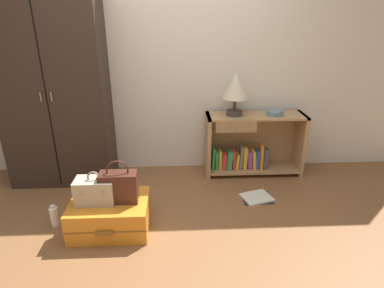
% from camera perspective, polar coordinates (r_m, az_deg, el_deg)
% --- Properties ---
extents(ground_plane, '(9.00, 9.00, 0.00)m').
position_cam_1_polar(ground_plane, '(2.75, -5.11, -17.34)').
color(ground_plane, brown).
extents(back_wall, '(6.40, 0.10, 2.60)m').
position_cam_1_polar(back_wall, '(3.64, -5.02, 15.15)').
color(back_wall, silver).
rests_on(back_wall, ground_plane).
extents(wardrobe, '(1.05, 0.47, 1.99)m').
position_cam_1_polar(wardrobe, '(3.62, -22.94, 8.54)').
color(wardrobe, '#33261E').
rests_on(wardrobe, ground_plane).
extents(bookshelf, '(1.09, 0.35, 0.70)m').
position_cam_1_polar(bookshelf, '(3.76, 10.18, -0.27)').
color(bookshelf, tan).
rests_on(bookshelf, ground_plane).
extents(table_lamp, '(0.28, 0.28, 0.46)m').
position_cam_1_polar(table_lamp, '(3.51, 7.63, 9.74)').
color(table_lamp, '#3D3838').
rests_on(table_lamp, bookshelf).
extents(bowl, '(0.18, 0.18, 0.05)m').
position_cam_1_polar(bowl, '(3.68, 14.25, 5.39)').
color(bowl, slate).
rests_on(bowl, bookshelf).
extents(suitcase_large, '(0.66, 0.51, 0.27)m').
position_cam_1_polar(suitcase_large, '(2.92, -14.10, -11.93)').
color(suitcase_large, orange).
rests_on(suitcase_large, ground_plane).
extents(train_case, '(0.32, 0.20, 0.28)m').
position_cam_1_polar(train_case, '(2.81, -16.59, -7.82)').
color(train_case, '#B7A88E').
rests_on(train_case, suitcase_large).
extents(handbag, '(0.31, 0.14, 0.37)m').
position_cam_1_polar(handbag, '(2.77, -12.68, -7.28)').
color(handbag, '#472319').
rests_on(handbag, suitcase_large).
extents(bottle, '(0.07, 0.07, 0.20)m').
position_cam_1_polar(bottle, '(3.13, -22.95, -11.58)').
color(bottle, white).
rests_on(bottle, ground_plane).
extents(open_book_on_floor, '(0.34, 0.30, 0.02)m').
position_cam_1_polar(open_book_on_floor, '(3.38, 11.25, -9.17)').
color(open_book_on_floor, white).
rests_on(open_book_on_floor, ground_plane).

